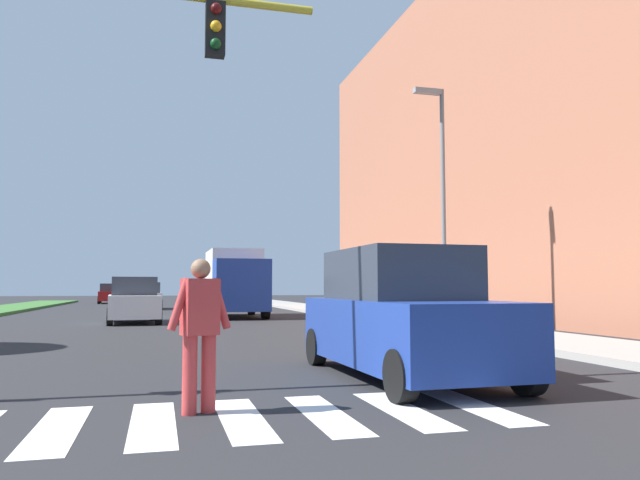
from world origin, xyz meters
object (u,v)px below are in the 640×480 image
at_px(street_lamp_right, 440,184).
at_px(truck_box_delivery, 235,281).
at_px(pedestrian_performer, 200,327).
at_px(sedan_distant, 147,297).
at_px(sedan_midblock, 134,302).
at_px(suv_crossing, 402,316).
at_px(sedan_far_horizon, 110,294).

distance_m(street_lamp_right, truck_box_delivery, 12.42).
xyz_separation_m(pedestrian_performer, sedan_distant, (-1.19, 32.54, -0.16)).
bearing_deg(street_lamp_right, sedan_midblock, 142.52).
bearing_deg(street_lamp_right, truck_box_delivery, 114.96).
bearing_deg(suv_crossing, sedan_distant, 98.14).
distance_m(sedan_midblock, truck_box_delivery, 5.76).
bearing_deg(pedestrian_performer, suv_crossing, 31.08).
bearing_deg(sedan_far_horizon, suv_crossing, -80.43).
relative_size(street_lamp_right, suv_crossing, 1.62).
bearing_deg(sedan_distant, sedan_midblock, -90.76).
xyz_separation_m(sedan_midblock, sedan_distant, (0.20, 14.89, -0.04)).
distance_m(sedan_far_horizon, truck_box_delivery, 26.91).
xyz_separation_m(suv_crossing, sedan_distant, (-4.38, 30.62, -0.16)).
xyz_separation_m(street_lamp_right, pedestrian_performer, (-8.04, -10.42, -3.66)).
bearing_deg(truck_box_delivery, suv_crossing, -89.29).
relative_size(pedestrian_performer, suv_crossing, 0.36).
height_order(street_lamp_right, truck_box_delivery, street_lamp_right).
relative_size(pedestrian_performer, truck_box_delivery, 0.27).
relative_size(street_lamp_right, sedan_midblock, 1.77).
xyz_separation_m(street_lamp_right, sedan_midblock, (-9.43, 7.23, -3.79)).
bearing_deg(truck_box_delivery, pedestrian_performer, -97.86).
relative_size(street_lamp_right, sedan_far_horizon, 1.65).
relative_size(suv_crossing, truck_box_delivery, 0.75).
height_order(sedan_distant, sedan_far_horizon, sedan_distant).
relative_size(street_lamp_right, sedan_distant, 1.67).
xyz_separation_m(street_lamp_right, sedan_far_horizon, (-12.49, 36.80, -3.82)).
distance_m(street_lamp_right, pedestrian_performer, 13.66).
bearing_deg(street_lamp_right, pedestrian_performer, -127.64).
relative_size(sedan_distant, truck_box_delivery, 0.73).
bearing_deg(sedan_distant, street_lamp_right, -67.35).
bearing_deg(truck_box_delivery, sedan_far_horizon, 105.96).
xyz_separation_m(suv_crossing, sedan_midblock, (-4.58, 15.73, -0.12)).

